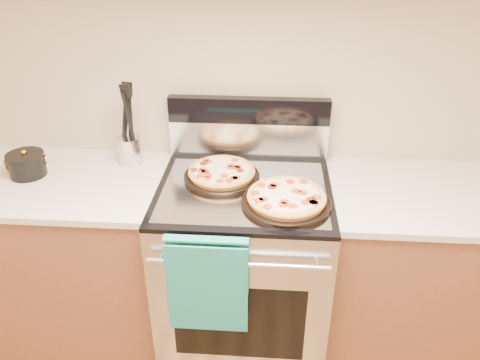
# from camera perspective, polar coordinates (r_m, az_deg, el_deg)

# --- Properties ---
(wall_back) EXTENTS (4.00, 0.00, 4.00)m
(wall_back) POSITION_cam_1_polar(r_m,az_deg,el_deg) (2.20, 1.18, 13.52)
(wall_back) COLOR #C6AE8F
(wall_back) RESTS_ON ground
(range_body) EXTENTS (0.76, 0.68, 0.90)m
(range_body) POSITION_cam_1_polar(r_m,az_deg,el_deg) (2.31, 0.48, -11.02)
(range_body) COLOR #B7B7BC
(range_body) RESTS_ON ground
(oven_window) EXTENTS (0.56, 0.01, 0.40)m
(oven_window) POSITION_cam_1_polar(r_m,az_deg,el_deg) (2.07, -0.14, -17.02)
(oven_window) COLOR black
(oven_window) RESTS_ON range_body
(cooktop) EXTENTS (0.76, 0.68, 0.02)m
(cooktop) POSITION_cam_1_polar(r_m,az_deg,el_deg) (2.05, 0.53, -1.16)
(cooktop) COLOR black
(cooktop) RESTS_ON range_body
(backsplash_lower) EXTENTS (0.76, 0.06, 0.18)m
(backsplash_lower) POSITION_cam_1_polar(r_m,az_deg,el_deg) (2.28, 1.04, 4.97)
(backsplash_lower) COLOR silver
(backsplash_lower) RESTS_ON cooktop
(backsplash_upper) EXTENTS (0.76, 0.06, 0.12)m
(backsplash_upper) POSITION_cam_1_polar(r_m,az_deg,el_deg) (2.22, 1.08, 8.51)
(backsplash_upper) COLOR black
(backsplash_upper) RESTS_ON backsplash_lower
(oven_handle) EXTENTS (0.70, 0.03, 0.03)m
(oven_handle) POSITION_cam_1_polar(r_m,az_deg,el_deg) (1.80, -0.25, -10.25)
(oven_handle) COLOR silver
(oven_handle) RESTS_ON range_body
(dish_towel) EXTENTS (0.32, 0.05, 0.42)m
(dish_towel) POSITION_cam_1_polar(r_m,az_deg,el_deg) (1.88, -3.98, -12.41)
(dish_towel) COLOR #1C8F74
(dish_towel) RESTS_ON oven_handle
(foil_sheet) EXTENTS (0.70, 0.55, 0.01)m
(foil_sheet) POSITION_cam_1_polar(r_m,az_deg,el_deg) (2.01, 0.48, -1.28)
(foil_sheet) COLOR gray
(foil_sheet) RESTS_ON cooktop
(cabinet_left) EXTENTS (1.00, 0.62, 0.88)m
(cabinet_left) POSITION_cam_1_polar(r_m,az_deg,el_deg) (2.54, -19.97, -9.18)
(cabinet_left) COLOR brown
(cabinet_left) RESTS_ON ground
(countertop_left) EXTENTS (1.02, 0.64, 0.03)m
(countertop_left) POSITION_cam_1_polar(r_m,az_deg,el_deg) (2.30, -21.87, -0.23)
(countertop_left) COLOR beige
(countertop_left) RESTS_ON cabinet_left
(cabinet_right) EXTENTS (1.00, 0.62, 0.88)m
(cabinet_right) POSITION_cam_1_polar(r_m,az_deg,el_deg) (2.47, 21.80, -10.92)
(cabinet_right) COLOR brown
(cabinet_right) RESTS_ON ground
(countertop_right) EXTENTS (1.02, 0.64, 0.03)m
(countertop_right) POSITION_cam_1_polar(r_m,az_deg,el_deg) (2.22, 23.94, -1.83)
(countertop_right) COLOR beige
(countertop_right) RESTS_ON cabinet_right
(pepperoni_pizza_back) EXTENTS (0.35, 0.35, 0.05)m
(pepperoni_pizza_back) POSITION_cam_1_polar(r_m,az_deg,el_deg) (2.10, -2.25, 0.82)
(pepperoni_pizza_back) COLOR #BF783A
(pepperoni_pizza_back) RESTS_ON foil_sheet
(pepperoni_pizza_front) EXTENTS (0.46, 0.46, 0.05)m
(pepperoni_pizza_front) POSITION_cam_1_polar(r_m,az_deg,el_deg) (1.91, 5.68, -2.29)
(pepperoni_pizza_front) COLOR #BF783A
(pepperoni_pizza_front) RESTS_ON foil_sheet
(utensil_crock) EXTENTS (0.12, 0.12, 0.14)m
(utensil_crock) POSITION_cam_1_polar(r_m,az_deg,el_deg) (2.29, -13.24, 3.53)
(utensil_crock) COLOR silver
(utensil_crock) RESTS_ON countertop_left
(saucepan) EXTENTS (0.21, 0.21, 0.10)m
(saucepan) POSITION_cam_1_polar(r_m,az_deg,el_deg) (2.35, -24.54, 1.63)
(saucepan) COLOR black
(saucepan) RESTS_ON countertop_left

